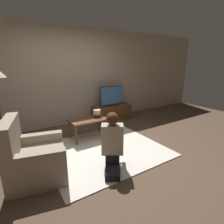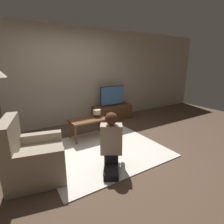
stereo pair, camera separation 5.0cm
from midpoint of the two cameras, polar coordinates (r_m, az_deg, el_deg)
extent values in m
plane|color=brown|center=(3.54, -2.11, -12.33)|extent=(10.00, 10.00, 0.00)
cube|color=tan|center=(4.91, -13.76, 11.05)|extent=(10.00, 0.06, 2.60)
cube|color=silver|center=(3.54, -2.11, -12.21)|extent=(2.20, 1.91, 0.02)
cube|color=brown|center=(5.30, 0.39, -0.11)|extent=(1.16, 0.46, 0.43)
cube|color=black|center=(5.24, 0.40, 2.37)|extent=(0.26, 0.08, 0.04)
cube|color=black|center=(5.19, 0.36, 5.41)|extent=(0.79, 0.03, 0.55)
cube|color=#38669E|center=(5.18, 0.40, 5.40)|extent=(0.76, 0.04, 0.52)
cube|color=brown|center=(3.94, -7.44, -2.51)|extent=(0.82, 0.46, 0.04)
cylinder|color=brown|center=(3.72, -11.30, -7.59)|extent=(0.04, 0.04, 0.42)
cylinder|color=brown|center=(4.01, -1.34, -5.50)|extent=(0.04, 0.04, 0.42)
cylinder|color=brown|center=(4.06, -13.25, -5.69)|extent=(0.04, 0.04, 0.42)
cylinder|color=brown|center=(4.33, -3.93, -3.92)|extent=(0.04, 0.04, 0.42)
cylinder|color=#4C4233|center=(4.27, -30.87, -9.40)|extent=(0.28, 0.28, 0.03)
cylinder|color=#4C4233|center=(4.02, -32.48, 1.11)|extent=(0.03, 0.03, 1.58)
cube|color=gray|center=(2.94, -22.68, -15.26)|extent=(0.93, 0.95, 0.42)
cube|color=gray|center=(2.79, -30.06, -7.21)|extent=(0.33, 0.82, 0.52)
cube|color=gray|center=(2.63, -23.20, -17.55)|extent=(0.79, 0.31, 0.56)
cube|color=gray|center=(3.20, -22.54, -11.21)|extent=(0.79, 0.31, 0.56)
cube|color=black|center=(2.86, 0.27, -18.25)|extent=(0.43, 0.50, 0.11)
cube|color=black|center=(2.94, 0.29, -14.32)|extent=(0.31, 0.32, 0.14)
cube|color=tan|center=(2.79, 0.29, -8.81)|extent=(0.39, 0.35, 0.48)
sphere|color=tan|center=(2.67, 0.30, -2.28)|extent=(0.19, 0.19, 0.19)
sphere|color=#4C2D19|center=(2.65, 0.30, -2.12)|extent=(0.19, 0.19, 0.19)
cube|color=black|center=(3.13, 0.32, -5.58)|extent=(0.13, 0.11, 0.04)
cylinder|color=tan|center=(3.02, 2.26, -6.41)|extent=(0.22, 0.29, 0.07)
cylinder|color=tan|center=(3.02, -1.64, -6.40)|extent=(0.22, 0.29, 0.07)
cylinder|color=#4C3823|center=(4.07, -4.65, -1.12)|extent=(0.10, 0.10, 0.06)
cylinder|color=beige|center=(4.04, -4.68, 0.03)|extent=(0.18, 0.18, 0.11)
camera|label=1|loc=(0.03, -89.64, 0.10)|focal=28.00mm
camera|label=2|loc=(0.03, 90.36, -0.10)|focal=28.00mm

